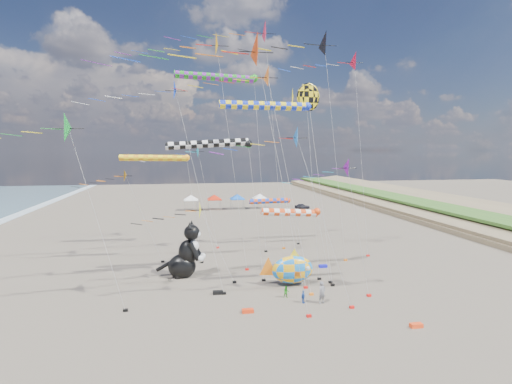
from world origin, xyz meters
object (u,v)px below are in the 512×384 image
object	(u,v)px
fish_inflatable	(292,269)
child_blue	(303,297)
child_green	(286,292)
cat_inflatable	(185,249)
parked_car	(302,206)
person_adult	(322,292)

from	to	relation	value
fish_inflatable	child_blue	xyz separation A→B (m)	(-0.25, -4.40, -1.01)
fish_inflatable	child_green	size ratio (longest dim) A/B	5.07
cat_inflatable	child_blue	size ratio (longest dim) A/B	5.17
cat_inflatable	parked_car	xyz separation A→B (m)	(25.76, 43.37, -2.30)
fish_inflatable	cat_inflatable	bearing A→B (deg)	154.80
fish_inflatable	child_green	distance (m)	3.42
person_adult	child_blue	bearing A→B (deg)	144.11
person_adult	parked_car	size ratio (longest dim) A/B	0.57
child_green	child_blue	distance (m)	1.79
fish_inflatable	parked_car	xyz separation A→B (m)	(15.86, 48.04, -1.01)
child_green	cat_inflatable	bearing A→B (deg)	139.98
cat_inflatable	person_adult	bearing A→B (deg)	-27.34
fish_inflatable	person_adult	xyz separation A→B (m)	(1.27, -4.75, -0.63)
cat_inflatable	fish_inflatable	bearing A→B (deg)	-12.43
fish_inflatable	child_blue	size ratio (longest dim) A/B	4.86
child_green	parked_car	distance (m)	53.83
fish_inflatable	person_adult	bearing A→B (deg)	-75.04
person_adult	parked_car	distance (m)	54.77
child_green	child_blue	bearing A→B (deg)	-51.04
cat_inflatable	fish_inflatable	world-z (taller)	cat_inflatable
child_green	fish_inflatable	bearing A→B (deg)	67.45
cat_inflatable	child_blue	bearing A→B (deg)	-30.41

